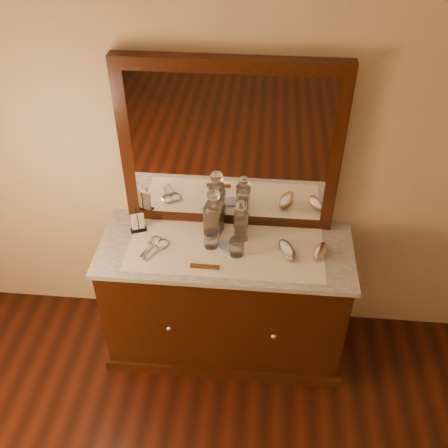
{
  "coord_description": "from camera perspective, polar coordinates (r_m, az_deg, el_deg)",
  "views": [
    {
      "loc": [
        0.18,
        -0.17,
        2.76
      ],
      "look_at": [
        0.0,
        1.85,
        1.1
      ],
      "focal_mm": 40.69,
      "sensor_mm": 36.0,
      "label": 1
    }
  ],
  "objects": [
    {
      "name": "brush_far",
      "position": [
        2.85,
        10.77,
        -3.07
      ],
      "size": [
        0.11,
        0.16,
        0.04
      ],
      "color": "tan",
      "rests_on": "lace_runner"
    },
    {
      "name": "tumblers",
      "position": [
        2.81,
        -0.01,
        -2.15
      ],
      "size": [
        0.23,
        0.14,
        0.1
      ],
      "color": "white",
      "rests_on": "lace_runner"
    },
    {
      "name": "dresser_cabinet",
      "position": [
        3.18,
        0.17,
        -8.53
      ],
      "size": [
        1.4,
        0.55,
        0.82
      ],
      "primitive_type": "cube",
      "color": "black",
      "rests_on": "floor"
    },
    {
      "name": "pin_dish",
      "position": [
        2.86,
        0.09,
        -2.44
      ],
      "size": [
        0.11,
        0.11,
        0.02
      ],
      "primitive_type": "cylinder",
      "rotation": [
        0.0,
        0.0,
        0.28
      ],
      "color": "white",
      "rests_on": "lace_runner"
    },
    {
      "name": "hand_mirror_outer",
      "position": [
        2.9,
        -8.0,
        -2.12
      ],
      "size": [
        0.11,
        0.2,
        0.02
      ],
      "color": "silver",
      "rests_on": "lace_runner"
    },
    {
      "name": "dresser_plinth",
      "position": [
        3.46,
        0.15,
        -12.64
      ],
      "size": [
        1.46,
        0.59,
        0.08
      ],
      "primitive_type": "cube",
      "color": "black",
      "rests_on": "floor"
    },
    {
      "name": "decanter_right",
      "position": [
        2.86,
        1.9,
        0.04
      ],
      "size": [
        0.08,
        0.08,
        0.26
      ],
      "color": "brown",
      "rests_on": "lace_runner"
    },
    {
      "name": "marble_top",
      "position": [
        2.88,
        0.18,
        -2.83
      ],
      "size": [
        1.44,
        0.59,
        0.03
      ],
      "primitive_type": "cube",
      "color": "silver",
      "rests_on": "dresser_cabinet"
    },
    {
      "name": "decanter_left",
      "position": [
        2.88,
        -1.18,
        0.87
      ],
      "size": [
        0.11,
        0.11,
        0.31
      ],
      "color": "brown",
      "rests_on": "lace_runner"
    },
    {
      "name": "knob_right",
      "position": [
        2.96,
        5.6,
        -12.42
      ],
      "size": [
        0.04,
        0.04,
        0.04
      ],
      "primitive_type": "sphere",
      "color": "silver",
      "rests_on": "dresser_cabinet"
    },
    {
      "name": "comb",
      "position": [
        2.74,
        -2.19,
        -4.8
      ],
      "size": [
        0.16,
        0.03,
        0.01
      ],
      "primitive_type": "cube",
      "rotation": [
        0.0,
        0.0,
        -0.02
      ],
      "color": "brown",
      "rests_on": "lace_runner"
    },
    {
      "name": "lace_runner",
      "position": [
        2.85,
        0.15,
        -2.85
      ],
      "size": [
        1.1,
        0.45,
        0.0
      ],
      "primitive_type": "cube",
      "color": "white",
      "rests_on": "marble_top"
    },
    {
      "name": "napkin_rack",
      "position": [
        2.98,
        -9.65,
        0.14
      ],
      "size": [
        0.11,
        0.09,
        0.14
      ],
      "color": "black",
      "rests_on": "marble_top"
    },
    {
      "name": "knob_left",
      "position": [
        2.99,
        -6.17,
        -11.59
      ],
      "size": [
        0.04,
        0.04,
        0.04
      ],
      "primitive_type": "sphere",
      "color": "silver",
      "rests_on": "dresser_cabinet"
    },
    {
      "name": "brush_near",
      "position": [
        2.82,
        7.08,
        -3.0
      ],
      "size": [
        0.13,
        0.19,
        0.05
      ],
      "color": "tan",
      "rests_on": "lace_runner"
    },
    {
      "name": "mirror_frame",
      "position": [
        2.77,
        0.66,
        8.55
      ],
      "size": [
        1.2,
        0.08,
        1.0
      ],
      "primitive_type": "cube",
      "color": "black",
      "rests_on": "marble_top"
    },
    {
      "name": "hand_mirror_inner",
      "position": [
        2.88,
        -7.27,
        -2.48
      ],
      "size": [
        0.14,
        0.2,
        0.02
      ],
      "color": "silver",
      "rests_on": "lace_runner"
    },
    {
      "name": "mirror_glass",
      "position": [
        2.74,
        0.6,
        8.19
      ],
      "size": [
        1.06,
        0.01,
        0.86
      ],
      "primitive_type": "cube",
      "color": "white",
      "rests_on": "marble_top"
    }
  ]
}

